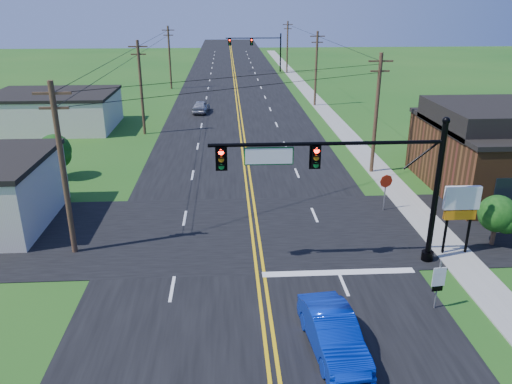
{
  "coord_description": "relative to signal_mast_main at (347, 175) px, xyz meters",
  "views": [
    {
      "loc": [
        -1.31,
        -14.06,
        12.52
      ],
      "look_at": [
        0.13,
        10.0,
        3.2
      ],
      "focal_mm": 35.0,
      "sensor_mm": 36.0,
      "label": 1
    }
  ],
  "objects": [
    {
      "name": "stop_sign",
      "position": [
        4.16,
        6.52,
        -3.01
      ],
      "size": [
        0.85,
        0.22,
        2.41
      ],
      "rotation": [
        0.0,
        0.0,
        0.21
      ],
      "color": "slate",
      "rests_on": "ground"
    },
    {
      "name": "utility_pole_right_b",
      "position": [
        5.46,
        40.0,
        -0.03
      ],
      "size": [
        1.8,
        0.28,
        9.0
      ],
      "color": "#3E2D1C",
      "rests_on": "ground"
    },
    {
      "name": "tree_left",
      "position": [
        -18.34,
        14.0,
        -2.59
      ],
      "size": [
        2.4,
        2.4,
        3.37
      ],
      "color": "#3E2D1C",
      "rests_on": "ground"
    },
    {
      "name": "utility_pole_right_a",
      "position": [
        5.46,
        14.0,
        -0.03
      ],
      "size": [
        1.8,
        0.28,
        9.0
      ],
      "color": "#3E2D1C",
      "rests_on": "ground"
    },
    {
      "name": "sidewalk",
      "position": [
        6.16,
        32.0,
        -4.71
      ],
      "size": [
        2.0,
        160.0,
        0.08
      ],
      "primitive_type": "cube",
      "color": "gray",
      "rests_on": "ground"
    },
    {
      "name": "blue_car",
      "position": [
        -1.83,
        -6.7,
        -3.98
      ],
      "size": [
        2.15,
        4.85,
        1.55
      ],
      "primitive_type": "imported",
      "rotation": [
        0.0,
        0.0,
        0.11
      ],
      "color": "#082AB4",
      "rests_on": "ground"
    },
    {
      "name": "cream_bldg_far",
      "position": [
        -23.34,
        30.0,
        -2.89
      ],
      "size": [
        12.2,
        9.2,
        3.7
      ],
      "color": "beige",
      "rests_on": "ground"
    },
    {
      "name": "pylon_sign",
      "position": [
        6.16,
        0.67,
        -2.0
      ],
      "size": [
        1.84,
        0.26,
        3.77
      ],
      "rotation": [
        0.0,
        0.0,
        -0.0
      ],
      "color": "black",
      "rests_on": "ground"
    },
    {
      "name": "road_cross",
      "position": [
        -4.34,
        4.0,
        -4.73
      ],
      "size": [
        70.0,
        10.0,
        0.04
      ],
      "primitive_type": "cube",
      "color": "black",
      "rests_on": "ground"
    },
    {
      "name": "utility_pole_left_b",
      "position": [
        -13.84,
        27.0,
        -0.03
      ],
      "size": [
        1.8,
        0.28,
        9.0
      ],
      "color": "#3E2D1C",
      "rests_on": "ground"
    },
    {
      "name": "utility_pole_left_c",
      "position": [
        -13.84,
        54.0,
        -0.03
      ],
      "size": [
        1.8,
        0.28,
        9.0
      ],
      "color": "#3E2D1C",
      "rests_on": "ground"
    },
    {
      "name": "signal_mast_far",
      "position": [
        0.1,
        72.0,
        -0.2
      ],
      "size": [
        10.98,
        0.6,
        7.48
      ],
      "color": "black",
      "rests_on": "ground"
    },
    {
      "name": "utility_pole_left_a",
      "position": [
        -13.84,
        2.0,
        -0.03
      ],
      "size": [
        1.8,
        0.28,
        9.0
      ],
      "color": "#3E2D1C",
      "rests_on": "ground"
    },
    {
      "name": "shrub_corner",
      "position": [
        8.66,
        1.5,
        -2.9
      ],
      "size": [
        2.0,
        2.0,
        2.86
      ],
      "color": "#3E2D1C",
      "rests_on": "ground"
    },
    {
      "name": "route_sign",
      "position": [
        3.16,
        -4.22,
        -3.38
      ],
      "size": [
        0.59,
        0.12,
        2.35
      ],
      "rotation": [
        0.0,
        0.0,
        0.11
      ],
      "color": "slate",
      "rests_on": "ground"
    },
    {
      "name": "road_main",
      "position": [
        -4.34,
        42.0,
        -4.73
      ],
      "size": [
        16.0,
        220.0,
        0.04
      ],
      "primitive_type": "cube",
      "color": "black",
      "rests_on": "ground"
    },
    {
      "name": "distant_car",
      "position": [
        -8.66,
        36.63,
        -4.04
      ],
      "size": [
        2.14,
        4.34,
        1.42
      ],
      "primitive_type": "imported",
      "rotation": [
        0.0,
        0.0,
        3.03
      ],
      "color": "#A5A5A9",
      "rests_on": "ground"
    },
    {
      "name": "ground",
      "position": [
        -4.34,
        -8.0,
        -4.75
      ],
      "size": [
        260.0,
        260.0,
        0.0
      ],
      "primitive_type": "plane",
      "color": "#194E16",
      "rests_on": "ground"
    },
    {
      "name": "utility_pole_right_c",
      "position": [
        5.46,
        70.0,
        -0.03
      ],
      "size": [
        1.8,
        0.28,
        9.0
      ],
      "color": "#3E2D1C",
      "rests_on": "ground"
    },
    {
      "name": "signal_mast_main",
      "position": [
        0.0,
        0.0,
        0.0
      ],
      "size": [
        11.3,
        0.6,
        7.48
      ],
      "color": "black",
      "rests_on": "ground"
    },
    {
      "name": "tree_right_back",
      "position": [
        11.66,
        18.0,
        -2.15
      ],
      "size": [
        3.0,
        3.0,
        4.1
      ],
      "color": "#3E2D1C",
      "rests_on": "ground"
    }
  ]
}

